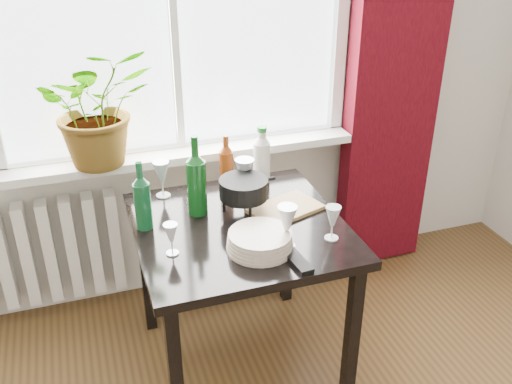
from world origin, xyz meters
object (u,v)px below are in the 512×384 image
object	(u,v)px
potted_plant	(97,107)
wineglass_far_right	(332,223)
tv_remote	(296,260)
wineglass_front_right	(287,227)
bottle_amber	(226,162)
radiator	(38,253)
wineglass_front_left	(171,239)
wine_bottle_right	(196,175)
cutting_board	(285,209)
wineglass_back_center	(245,179)
wineglass_back_left	(162,179)
cleaning_bottle	(262,154)
fondue_pot	(244,196)
table	(240,243)
plate_stack	(260,241)
wine_bottle_left	(142,196)

from	to	relation	value
potted_plant	wineglass_far_right	world-z (taller)	potted_plant
tv_remote	wineglass_front_right	bearing A→B (deg)	83.00
bottle_amber	wineglass_front_right	world-z (taller)	bottle_amber
radiator	wineglass_front_left	distance (m)	1.03
wine_bottle_right	cutting_board	world-z (taller)	wine_bottle_right
wineglass_front_right	wineglass_back_center	bearing A→B (deg)	95.19
wineglass_front_right	cutting_board	xyz separation A→B (m)	(0.10, 0.27, -0.08)
wineglass_front_right	wineglass_back_left	xyz separation A→B (m)	(-0.38, 0.56, -0.00)
cleaning_bottle	wineglass_front_left	xyz separation A→B (m)	(-0.52, -0.47, -0.07)
wineglass_back_left	tv_remote	world-z (taller)	wineglass_back_left
bottle_amber	cutting_board	size ratio (longest dim) A/B	0.88
fondue_pot	cutting_board	bearing A→B (deg)	-36.25
fondue_pot	wineglass_back_center	bearing A→B (deg)	45.62
table	wineglass_back_center	distance (m)	0.29
wine_bottle_right	fondue_pot	xyz separation A→B (m)	(0.19, -0.06, -0.10)
wine_bottle_right	bottle_amber	size ratio (longest dim) A/B	1.36
bottle_amber	cleaning_bottle	size ratio (longest dim) A/B	0.95
radiator	wineglass_back_center	size ratio (longest dim) A/B	3.92
wineglass_front_left	tv_remote	bearing A→B (deg)	-25.14
wineglass_front_left	plate_stack	bearing A→B (deg)	-12.59
tv_remote	wineglass_front_left	bearing A→B (deg)	149.00
table	plate_stack	size ratio (longest dim) A/B	3.26
wineglass_front_right	wineglass_front_left	world-z (taller)	wineglass_front_right
wine_bottle_left	wine_bottle_right	world-z (taller)	wine_bottle_right
wineglass_front_left	fondue_pot	size ratio (longest dim) A/B	0.56
wine_bottle_left	plate_stack	world-z (taller)	wine_bottle_left
cutting_board	cleaning_bottle	bearing A→B (deg)	90.91
plate_stack	cutting_board	bearing A→B (deg)	51.35
cleaning_bottle	wineglass_far_right	size ratio (longest dim) A/B	1.87
radiator	potted_plant	world-z (taller)	potted_plant
cleaning_bottle	wineglass_back_left	xyz separation A→B (m)	(-0.47, -0.00, -0.05)
cleaning_bottle	wineglass_back_left	world-z (taller)	cleaning_bottle
radiator	wine_bottle_left	world-z (taller)	wine_bottle_left
bottle_amber	wineglass_front_left	world-z (taller)	bottle_amber
radiator	wine_bottle_right	world-z (taller)	wine_bottle_right
wineglass_front_right	plate_stack	distance (m)	0.12
cleaning_bottle	cutting_board	world-z (taller)	cleaning_bottle
potted_plant	plate_stack	size ratio (longest dim) A/B	2.08
bottle_amber	cutting_board	world-z (taller)	bottle_amber
table	cleaning_bottle	size ratio (longest dim) A/B	3.08
cleaning_bottle	radiator	bearing A→B (deg)	165.20
fondue_pot	wine_bottle_right	bearing A→B (deg)	135.88
cutting_board	wineglass_back_center	bearing A→B (deg)	133.14
table	cleaning_bottle	world-z (taller)	cleaning_bottle
wineglass_front_right	wineglass_far_right	world-z (taller)	wineglass_front_right
wine_bottle_left	wineglass_back_center	distance (m)	0.47
bottle_amber	wineglass_front_left	size ratio (longest dim) A/B	2.00
bottle_amber	plate_stack	xyz separation A→B (m)	(-0.02, -0.54, -0.10)
wineglass_back_left	plate_stack	xyz separation A→B (m)	(0.28, -0.55, -0.05)
bottle_amber	wineglass_back_left	world-z (taller)	bottle_amber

